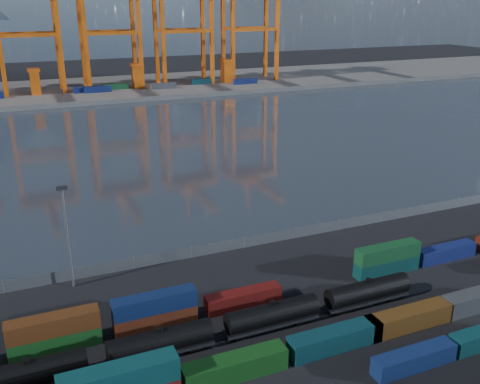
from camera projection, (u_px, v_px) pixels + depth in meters
name	position (u px, v px, depth m)	size (l,w,h in m)	color
ground	(327.00, 332.00, 72.05)	(700.00, 700.00, 0.00)	black
harbor_water	(144.00, 145.00, 162.73)	(700.00, 700.00, 0.00)	#2B343E
far_quay	(91.00, 89.00, 253.07)	(700.00, 70.00, 2.00)	#514F4C
container_row_mid	(320.00, 340.00, 67.22)	(142.72, 2.62, 5.59)	#484B4E
container_row_north	(177.00, 308.00, 73.71)	(141.66, 2.33, 4.96)	#101352
tanker_string	(97.00, 358.00, 63.60)	(91.16, 2.94, 4.20)	black
waterfront_fence	(244.00, 243.00, 95.88)	(160.12, 0.12, 2.20)	#595B5E
yard_light_mast	(67.00, 232.00, 80.27)	(1.60, 0.40, 16.60)	slate
quay_containers	(70.00, 91.00, 235.68)	(172.58, 10.99, 2.60)	navy
straddle_carriers	(88.00, 78.00, 241.16)	(140.00, 7.00, 11.10)	orange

